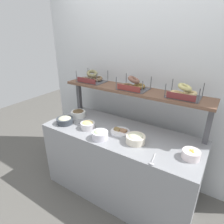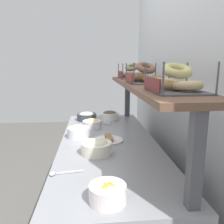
{
  "view_description": "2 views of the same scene",
  "coord_description": "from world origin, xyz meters",
  "px_view_note": "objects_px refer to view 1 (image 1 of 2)",
  "views": [
    {
      "loc": [
        0.91,
        -1.59,
        1.9
      ],
      "look_at": [
        -0.13,
        0.04,
        1.05
      ],
      "focal_mm": 30.35,
      "sensor_mm": 36.0,
      "label": 1
    },
    {
      "loc": [
        1.59,
        -0.12,
        1.41
      ],
      "look_at": [
        -0.16,
        0.04,
        1.04
      ],
      "focal_mm": 36.2,
      "sensor_mm": 36.0,
      "label": 2
    }
  ],
  "objects_px": {
    "bowl_egg_salad": "(88,125)",
    "serving_spoon_near_plate": "(152,161)",
    "bowl_potato_salad": "(136,138)",
    "bowl_fruit_salad": "(191,154)",
    "bowl_tuna_salad": "(65,120)",
    "bagel_basket_plain": "(184,93)",
    "bagel_basket_poppy": "(92,78)",
    "serving_spoon_by_edge": "(87,121)",
    "bagel_basket_cinnamon_raisin": "(133,85)",
    "serving_plate_white": "(120,131)",
    "bowl_scallion_spread": "(100,134)",
    "bowl_chocolate_spread": "(78,113)"
  },
  "relations": [
    {
      "from": "serving_spoon_by_edge",
      "to": "bagel_basket_poppy",
      "type": "relative_size",
      "value": 0.5
    },
    {
      "from": "bowl_fruit_salad",
      "to": "bowl_potato_salad",
      "type": "bearing_deg",
      "value": -176.4
    },
    {
      "from": "bowl_tuna_salad",
      "to": "bowl_fruit_salad",
      "type": "relative_size",
      "value": 1.27
    },
    {
      "from": "bowl_egg_salad",
      "to": "bowl_potato_salad",
      "type": "height_order",
      "value": "bowl_potato_salad"
    },
    {
      "from": "serving_spoon_near_plate",
      "to": "bagel_basket_cinnamon_raisin",
      "type": "height_order",
      "value": "bagel_basket_cinnamon_raisin"
    },
    {
      "from": "bowl_chocolate_spread",
      "to": "serving_spoon_by_edge",
      "type": "height_order",
      "value": "bowl_chocolate_spread"
    },
    {
      "from": "bowl_potato_salad",
      "to": "serving_spoon_near_plate",
      "type": "distance_m",
      "value": 0.33
    },
    {
      "from": "bowl_fruit_salad",
      "to": "bagel_basket_plain",
      "type": "xyz_separation_m",
      "value": [
        -0.21,
        0.34,
        0.44
      ]
    },
    {
      "from": "serving_plate_white",
      "to": "bagel_basket_poppy",
      "type": "relative_size",
      "value": 0.65
    },
    {
      "from": "bowl_tuna_salad",
      "to": "bagel_basket_poppy",
      "type": "xyz_separation_m",
      "value": [
        0.09,
        0.45,
        0.43
      ]
    },
    {
      "from": "bowl_potato_salad",
      "to": "bowl_chocolate_spread",
      "type": "distance_m",
      "value": 0.92
    },
    {
      "from": "serving_spoon_by_edge",
      "to": "bagel_basket_plain",
      "type": "distance_m",
      "value": 1.17
    },
    {
      "from": "bowl_tuna_salad",
      "to": "serving_spoon_by_edge",
      "type": "distance_m",
      "value": 0.26
    },
    {
      "from": "bowl_tuna_salad",
      "to": "serving_spoon_near_plate",
      "type": "relative_size",
      "value": 1.13
    },
    {
      "from": "bagel_basket_poppy",
      "to": "serving_spoon_by_edge",
      "type": "bearing_deg",
      "value": -69.07
    },
    {
      "from": "bowl_egg_salad",
      "to": "serving_spoon_by_edge",
      "type": "xyz_separation_m",
      "value": [
        -0.12,
        0.13,
        -0.04
      ]
    },
    {
      "from": "bowl_scallion_spread",
      "to": "serving_spoon_near_plate",
      "type": "xyz_separation_m",
      "value": [
        0.6,
        -0.06,
        -0.04
      ]
    },
    {
      "from": "bowl_scallion_spread",
      "to": "bagel_basket_poppy",
      "type": "distance_m",
      "value": 0.81
    },
    {
      "from": "serving_plate_white",
      "to": "bagel_basket_poppy",
      "type": "height_order",
      "value": "bagel_basket_poppy"
    },
    {
      "from": "bowl_egg_salad",
      "to": "serving_spoon_near_plate",
      "type": "bearing_deg",
      "value": -11.18
    },
    {
      "from": "bagel_basket_poppy",
      "to": "bagel_basket_plain",
      "type": "height_order",
      "value": "bagel_basket_poppy"
    },
    {
      "from": "bowl_fruit_salad",
      "to": "bagel_basket_poppy",
      "type": "relative_size",
      "value": 0.47
    },
    {
      "from": "bagel_basket_cinnamon_raisin",
      "to": "serving_spoon_by_edge",
      "type": "bearing_deg",
      "value": -152.48
    },
    {
      "from": "bowl_tuna_salad",
      "to": "bagel_basket_plain",
      "type": "xyz_separation_m",
      "value": [
        1.22,
        0.45,
        0.43
      ]
    },
    {
      "from": "bagel_basket_plain",
      "to": "bowl_potato_salad",
      "type": "bearing_deg",
      "value": -130.1
    },
    {
      "from": "bowl_chocolate_spread",
      "to": "bagel_basket_cinnamon_raisin",
      "type": "bearing_deg",
      "value": 16.39
    },
    {
      "from": "bowl_egg_salad",
      "to": "bowl_potato_salad",
      "type": "distance_m",
      "value": 0.59
    },
    {
      "from": "serving_plate_white",
      "to": "bagel_basket_plain",
      "type": "bearing_deg",
      "value": 27.29
    },
    {
      "from": "bowl_egg_salad",
      "to": "serving_spoon_near_plate",
      "type": "height_order",
      "value": "bowl_egg_salad"
    },
    {
      "from": "bowl_fruit_salad",
      "to": "serving_spoon_near_plate",
      "type": "distance_m",
      "value": 0.35
    },
    {
      "from": "bowl_chocolate_spread",
      "to": "serving_spoon_by_edge",
      "type": "bearing_deg",
      "value": -16.78
    },
    {
      "from": "bowl_egg_salad",
      "to": "bagel_basket_plain",
      "type": "distance_m",
      "value": 1.08
    },
    {
      "from": "serving_spoon_by_edge",
      "to": "bagel_basket_cinnamon_raisin",
      "type": "bearing_deg",
      "value": 27.52
    },
    {
      "from": "serving_plate_white",
      "to": "bagel_basket_plain",
      "type": "xyz_separation_m",
      "value": [
        0.55,
        0.28,
        0.47
      ]
    },
    {
      "from": "bowl_egg_salad",
      "to": "bagel_basket_cinnamon_raisin",
      "type": "xyz_separation_m",
      "value": [
        0.37,
        0.38,
        0.43
      ]
    },
    {
      "from": "serving_spoon_near_plate",
      "to": "bowl_chocolate_spread",
      "type": "bearing_deg",
      "value": 163.08
    },
    {
      "from": "serving_spoon_near_plate",
      "to": "bagel_basket_cinnamon_raisin",
      "type": "distance_m",
      "value": 0.87
    },
    {
      "from": "bowl_potato_salad",
      "to": "bowl_scallion_spread",
      "type": "distance_m",
      "value": 0.37
    },
    {
      "from": "bagel_basket_poppy",
      "to": "bagel_basket_cinnamon_raisin",
      "type": "bearing_deg",
      "value": -1.01
    },
    {
      "from": "bowl_tuna_salad",
      "to": "serving_spoon_near_plate",
      "type": "xyz_separation_m",
      "value": [
        1.16,
        -0.12,
        -0.04
      ]
    },
    {
      "from": "serving_plate_white",
      "to": "bowl_scallion_spread",
      "type": "bearing_deg",
      "value": -116.2
    },
    {
      "from": "bowl_egg_salad",
      "to": "bagel_basket_plain",
      "type": "bearing_deg",
      "value": 23.87
    },
    {
      "from": "serving_plate_white",
      "to": "serving_spoon_by_edge",
      "type": "distance_m",
      "value": 0.48
    },
    {
      "from": "bowl_chocolate_spread",
      "to": "bowl_scallion_spread",
      "type": "height_order",
      "value": "bowl_scallion_spread"
    },
    {
      "from": "bowl_chocolate_spread",
      "to": "bagel_basket_poppy",
      "type": "bearing_deg",
      "value": 67.88
    },
    {
      "from": "bowl_fruit_salad",
      "to": "bagel_basket_plain",
      "type": "height_order",
      "value": "bagel_basket_plain"
    },
    {
      "from": "bowl_fruit_salad",
      "to": "bagel_basket_cinnamon_raisin",
      "type": "height_order",
      "value": "bagel_basket_cinnamon_raisin"
    },
    {
      "from": "bowl_chocolate_spread",
      "to": "serving_plate_white",
      "type": "relative_size",
      "value": 0.86
    },
    {
      "from": "serving_spoon_by_edge",
      "to": "bagel_basket_plain",
      "type": "height_order",
      "value": "bagel_basket_plain"
    },
    {
      "from": "bowl_egg_salad",
      "to": "serving_spoon_near_plate",
      "type": "relative_size",
      "value": 0.93
    }
  ]
}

